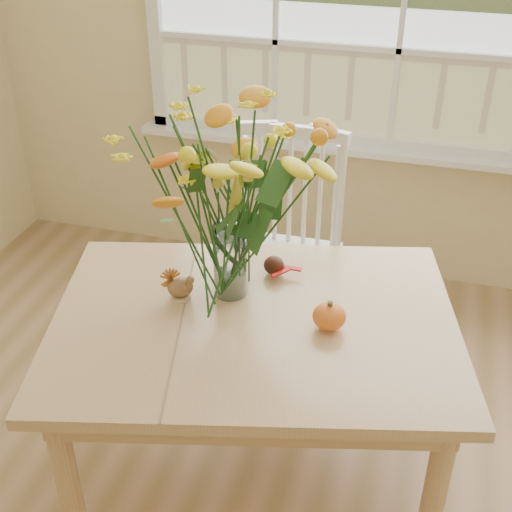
# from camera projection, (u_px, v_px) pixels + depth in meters

# --- Properties ---
(wall_back) EXTENTS (4.00, 0.02, 2.70)m
(wall_back) POSITION_uv_depth(u_px,v_px,m) (405.00, 1.00, 2.87)
(wall_back) COLOR beige
(wall_back) RESTS_ON floor
(dining_table) EXTENTS (1.43, 1.17, 0.67)m
(dining_table) POSITION_uv_depth(u_px,v_px,m) (254.00, 342.00, 2.17)
(dining_table) COLOR tan
(dining_table) RESTS_ON floor
(windsor_chair) EXTENTS (0.46, 0.44, 0.98)m
(windsor_chair) POSITION_uv_depth(u_px,v_px,m) (283.00, 240.00, 2.77)
(windsor_chair) COLOR white
(windsor_chair) RESTS_ON floor
(flower_vase) EXTENTS (0.51, 0.51, 0.61)m
(flower_vase) POSITION_uv_depth(u_px,v_px,m) (229.00, 192.00, 2.05)
(flower_vase) COLOR white
(flower_vase) RESTS_ON dining_table
(pumpkin) EXTENTS (0.10, 0.10, 0.08)m
(pumpkin) POSITION_uv_depth(u_px,v_px,m) (329.00, 317.00, 2.06)
(pumpkin) COLOR #DD561A
(pumpkin) RESTS_ON dining_table
(turkey_figurine) EXTENTS (0.10, 0.10, 0.11)m
(turkey_figurine) POSITION_uv_depth(u_px,v_px,m) (180.00, 287.00, 2.19)
(turkey_figurine) COLOR #CCB78C
(turkey_figurine) RESTS_ON dining_table
(dark_gourd) EXTENTS (0.13, 0.09, 0.06)m
(dark_gourd) POSITION_uv_depth(u_px,v_px,m) (274.00, 266.00, 2.32)
(dark_gourd) COLOR #38160F
(dark_gourd) RESTS_ON dining_table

